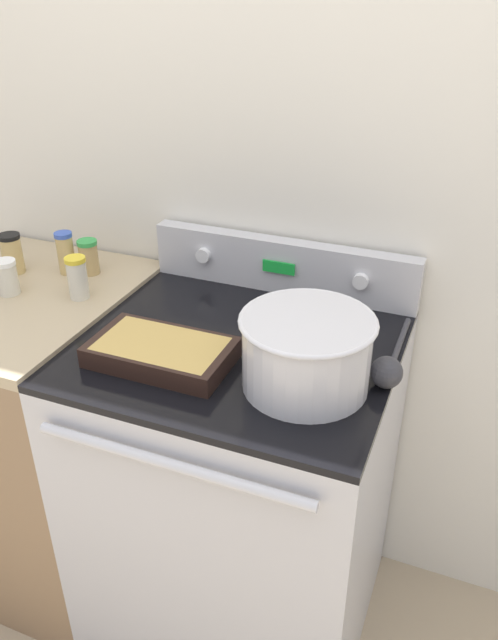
{
  "coord_description": "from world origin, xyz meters",
  "views": [
    {
      "loc": [
        0.49,
        -0.83,
        1.72
      ],
      "look_at": [
        0.02,
        0.35,
        1.01
      ],
      "focal_mm": 35.0,
      "sensor_mm": 36.0,
      "label": 1
    }
  ],
  "objects_px": {
    "ladle": "(388,369)",
    "spice_jar_blue_cap": "(66,253)",
    "spice_jar_yellow_cap": "(77,278)",
    "casserole_dish": "(161,351)",
    "spice_jar_white_cap": "(7,277)",
    "spice_jar_green_cap": "(89,257)",
    "spice_jar_black_cap": "(12,253)",
    "mixing_bowl": "(307,349)"
  },
  "relations": [
    {
      "from": "spice_jar_white_cap",
      "to": "spice_jar_black_cap",
      "type": "distance_m",
      "value": 0.14
    },
    {
      "from": "spice_jar_blue_cap",
      "to": "spice_jar_black_cap",
      "type": "bearing_deg",
      "value": -159.68
    },
    {
      "from": "spice_jar_white_cap",
      "to": "spice_jar_black_cap",
      "type": "bearing_deg",
      "value": 124.49
    },
    {
      "from": "ladle",
      "to": "spice_jar_white_cap",
      "type": "bearing_deg",
      "value": 179.27
    },
    {
      "from": "ladle",
      "to": "spice_jar_yellow_cap",
      "type": "relative_size",
      "value": 2.85
    },
    {
      "from": "ladle",
      "to": "spice_jar_green_cap",
      "type": "xyz_separation_m",
      "value": [
        -0.89,
        0.2,
        0.03
      ]
    },
    {
      "from": "spice_jar_green_cap",
      "to": "spice_jar_blue_cap",
      "type": "xyz_separation_m",
      "value": [
        -0.06,
        -0.02,
        0.01
      ]
    },
    {
      "from": "spice_jar_yellow_cap",
      "to": "spice_jar_blue_cap",
      "type": "relative_size",
      "value": 0.95
    },
    {
      "from": "spice_jar_green_cap",
      "to": "spice_jar_yellow_cap",
      "type": "bearing_deg",
      "value": -65.84
    },
    {
      "from": "spice_jar_blue_cap",
      "to": "spice_jar_black_cap",
      "type": "height_order",
      "value": "spice_jar_blue_cap"
    },
    {
      "from": "ladle",
      "to": "spice_jar_yellow_cap",
      "type": "distance_m",
      "value": 0.84
    },
    {
      "from": "spice_jar_blue_cap",
      "to": "spice_jar_black_cap",
      "type": "distance_m",
      "value": 0.15
    },
    {
      "from": "casserole_dish",
      "to": "spice_jar_yellow_cap",
      "type": "height_order",
      "value": "spice_jar_yellow_cap"
    },
    {
      "from": "spice_jar_black_cap",
      "to": "spice_jar_white_cap",
      "type": "bearing_deg",
      "value": -55.51
    },
    {
      "from": "mixing_bowl",
      "to": "spice_jar_green_cap",
      "type": "height_order",
      "value": "mixing_bowl"
    },
    {
      "from": "ladle",
      "to": "spice_jar_blue_cap",
      "type": "distance_m",
      "value": 0.97
    },
    {
      "from": "spice_jar_blue_cap",
      "to": "spice_jar_white_cap",
      "type": "height_order",
      "value": "spice_jar_blue_cap"
    },
    {
      "from": "casserole_dish",
      "to": "spice_jar_yellow_cap",
      "type": "relative_size",
      "value": 2.74
    },
    {
      "from": "casserole_dish",
      "to": "ladle",
      "type": "height_order",
      "value": "ladle"
    },
    {
      "from": "spice_jar_green_cap",
      "to": "spice_jar_black_cap",
      "type": "height_order",
      "value": "spice_jar_black_cap"
    },
    {
      "from": "mixing_bowl",
      "to": "spice_jar_white_cap",
      "type": "height_order",
      "value": "mixing_bowl"
    },
    {
      "from": "ladle",
      "to": "spice_jar_black_cap",
      "type": "bearing_deg",
      "value": 173.32
    },
    {
      "from": "ladle",
      "to": "spice_jar_blue_cap",
      "type": "xyz_separation_m",
      "value": [
        -0.96,
        0.18,
        0.04
      ]
    },
    {
      "from": "spice_jar_blue_cap",
      "to": "ladle",
      "type": "bearing_deg",
      "value": -10.82
    },
    {
      "from": "ladle",
      "to": "spice_jar_yellow_cap",
      "type": "xyz_separation_m",
      "value": [
        -0.83,
        0.06,
        0.04
      ]
    },
    {
      "from": "mixing_bowl",
      "to": "spice_jar_blue_cap",
      "type": "distance_m",
      "value": 0.84
    },
    {
      "from": "mixing_bowl",
      "to": "spice_jar_green_cap",
      "type": "xyz_separation_m",
      "value": [
        -0.74,
        0.29,
        -0.03
      ]
    },
    {
      "from": "mixing_bowl",
      "to": "spice_jar_yellow_cap",
      "type": "distance_m",
      "value": 0.69
    },
    {
      "from": "spice_jar_white_cap",
      "to": "spice_jar_blue_cap",
      "type": "bearing_deg",
      "value": 68.85
    },
    {
      "from": "casserole_dish",
      "to": "spice_jar_yellow_cap",
      "type": "xyz_separation_m",
      "value": [
        -0.34,
        0.18,
        0.04
      ]
    },
    {
      "from": "spice_jar_yellow_cap",
      "to": "mixing_bowl",
      "type": "bearing_deg",
      "value": -12.21
    },
    {
      "from": "ladle",
      "to": "spice_jar_white_cap",
      "type": "height_order",
      "value": "spice_jar_white_cap"
    },
    {
      "from": "spice_jar_green_cap",
      "to": "ladle",
      "type": "bearing_deg",
      "value": -12.83
    },
    {
      "from": "spice_jar_green_cap",
      "to": "mixing_bowl",
      "type": "bearing_deg",
      "value": -21.24
    },
    {
      "from": "mixing_bowl",
      "to": "spice_jar_blue_cap",
      "type": "height_order",
      "value": "mixing_bowl"
    },
    {
      "from": "spice_jar_white_cap",
      "to": "spice_jar_black_cap",
      "type": "relative_size",
      "value": 0.83
    },
    {
      "from": "spice_jar_yellow_cap",
      "to": "spice_jar_black_cap",
      "type": "distance_m",
      "value": 0.28
    },
    {
      "from": "spice_jar_yellow_cap",
      "to": "spice_jar_blue_cap",
      "type": "distance_m",
      "value": 0.17
    },
    {
      "from": "spice_jar_yellow_cap",
      "to": "spice_jar_black_cap",
      "type": "height_order",
      "value": "same"
    },
    {
      "from": "spice_jar_yellow_cap",
      "to": "spice_jar_white_cap",
      "type": "bearing_deg",
      "value": -165.11
    },
    {
      "from": "spice_jar_yellow_cap",
      "to": "ladle",
      "type": "bearing_deg",
      "value": -4.37
    },
    {
      "from": "ladle",
      "to": "spice_jar_blue_cap",
      "type": "height_order",
      "value": "spice_jar_blue_cap"
    }
  ]
}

